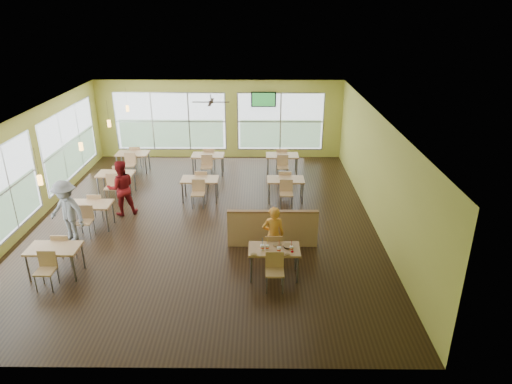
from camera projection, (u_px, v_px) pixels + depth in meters
room at (202, 170)px, 13.12m from camera, size 12.00×12.04×3.20m
window_bays at (138, 143)px, 16.02m from camera, size 9.24×10.24×2.38m
main_table at (274, 253)px, 10.72m from camera, size 1.22×1.52×0.87m
half_wall_divider at (273, 228)px, 12.09m from camera, size 2.40×0.14×1.04m
dining_tables at (178, 180)px, 15.08m from camera, size 6.92×8.72×0.87m
pendant_lights at (95, 135)px, 13.43m from camera, size 0.11×7.31×0.86m
ceiling_fan at (211, 102)px, 15.36m from camera, size 1.25×1.25×0.29m
tv_backwall at (264, 99)px, 18.21m from camera, size 1.00×0.07×0.60m
man_plaid at (273, 235)px, 11.24m from camera, size 0.60×0.43×1.53m
patron_maroon at (121, 188)px, 13.81m from camera, size 1.02×0.91×1.72m
patron_grey at (67, 211)px, 12.24m from camera, size 1.30×1.06×1.76m
cup_blue at (262, 247)px, 10.57m from camera, size 0.10×0.10×0.36m
cup_yellow at (267, 247)px, 10.59m from camera, size 0.09×0.09×0.31m
cup_red_near at (279, 250)px, 10.48m from camera, size 0.10×0.10×0.37m
cup_red_far at (291, 248)px, 10.54m from camera, size 0.09×0.09×0.32m
food_basket at (288, 246)px, 10.70m from camera, size 0.25×0.25×0.06m
ketchup_cup at (292, 252)px, 10.51m from camera, size 0.06×0.06×0.03m
wrapper_left at (254, 254)px, 10.39m from camera, size 0.18×0.17×0.04m
wrapper_mid at (277, 245)px, 10.78m from camera, size 0.23×0.22×0.05m
wrapper_right at (287, 254)px, 10.40m from camera, size 0.13×0.12×0.03m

